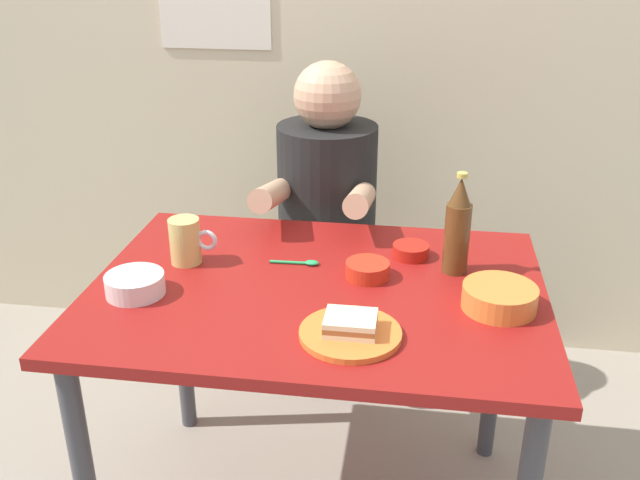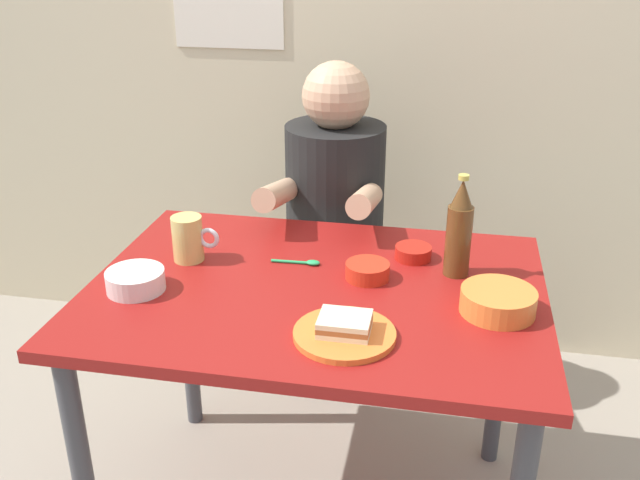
% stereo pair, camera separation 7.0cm
% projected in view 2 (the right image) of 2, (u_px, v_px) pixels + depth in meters
% --- Properties ---
extents(wall_back, '(4.40, 0.09, 2.60)m').
position_uv_depth(wall_back, '(375.00, 2.00, 2.42)').
color(wall_back, beige).
rests_on(wall_back, ground).
extents(dining_table, '(1.10, 0.80, 0.74)m').
position_uv_depth(dining_table, '(316.00, 319.00, 1.75)').
color(dining_table, maroon).
rests_on(dining_table, ground).
extents(stool, '(0.34, 0.34, 0.45)m').
position_uv_depth(stool, '(334.00, 300.00, 2.45)').
color(stool, '#4C4C51').
rests_on(stool, ground).
extents(person_seated, '(0.33, 0.56, 0.72)m').
position_uv_depth(person_seated, '(334.00, 189.00, 2.26)').
color(person_seated, black).
rests_on(person_seated, stool).
extents(plate_orange, '(0.22, 0.22, 0.01)m').
position_uv_depth(plate_orange, '(344.00, 334.00, 1.49)').
color(plate_orange, orange).
rests_on(plate_orange, dining_table).
extents(sandwich, '(0.11, 0.09, 0.04)m').
position_uv_depth(sandwich, '(345.00, 324.00, 1.48)').
color(sandwich, beige).
rests_on(sandwich, plate_orange).
extents(beer_mug, '(0.13, 0.08, 0.12)m').
position_uv_depth(beer_mug, '(189.00, 239.00, 1.82)').
color(beer_mug, '#D1BC66').
rests_on(beer_mug, dining_table).
extents(beer_bottle, '(0.06, 0.06, 0.26)m').
position_uv_depth(beer_bottle, '(459.00, 230.00, 1.72)').
color(beer_bottle, '#593819').
rests_on(beer_bottle, dining_table).
extents(soup_bowl_orange, '(0.17, 0.17, 0.05)m').
position_uv_depth(soup_bowl_orange, '(498.00, 300.00, 1.58)').
color(soup_bowl_orange, orange).
rests_on(soup_bowl_orange, dining_table).
extents(rice_bowl_white, '(0.14, 0.14, 0.05)m').
position_uv_depth(rice_bowl_white, '(135.00, 280.00, 1.68)').
color(rice_bowl_white, silver).
rests_on(rice_bowl_white, dining_table).
extents(sambal_bowl_red, '(0.10, 0.10, 0.03)m').
position_uv_depth(sambal_bowl_red, '(413.00, 252.00, 1.84)').
color(sambal_bowl_red, '#B21E14').
rests_on(sambal_bowl_red, dining_table).
extents(sauce_bowl_chili, '(0.11, 0.11, 0.04)m').
position_uv_depth(sauce_bowl_chili, '(368.00, 270.00, 1.74)').
color(sauce_bowl_chili, red).
rests_on(sauce_bowl_chili, dining_table).
extents(spoon, '(0.13, 0.02, 0.01)m').
position_uv_depth(spoon, '(305.00, 262.00, 1.82)').
color(spoon, '#26A559').
rests_on(spoon, dining_table).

